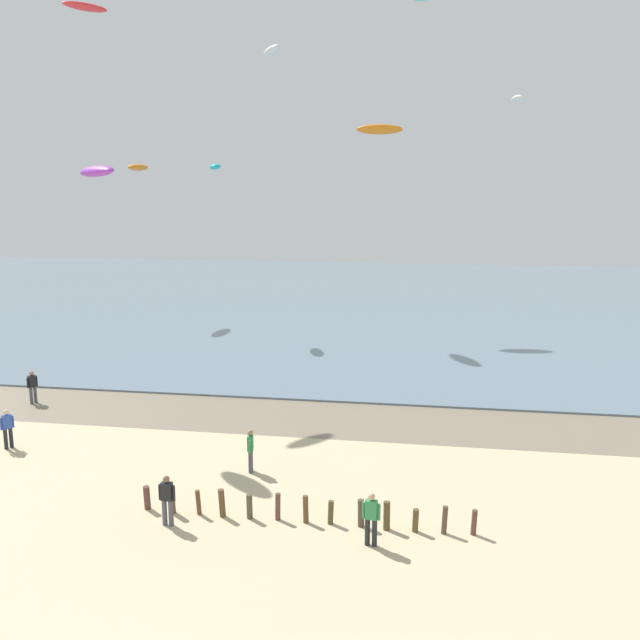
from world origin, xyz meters
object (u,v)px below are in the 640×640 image
Objects in this scene: person_nearest_camera at (250,449)px; kite_aloft_6 at (272,51)px; kite_aloft_2 at (215,167)px; kite_aloft_3 at (97,171)px; kite_aloft_7 at (380,129)px; kite_aloft_4 at (518,99)px; person_right_flank at (371,518)px; kite_aloft_0 at (138,167)px; kite_aloft_8 at (85,7)px; person_by_waterline at (33,386)px; person_mid_beach at (167,499)px; person_left_flank at (7,428)px.

kite_aloft_6 is at bearing 101.05° from person_nearest_camera.
kite_aloft_2 is 21.04m from kite_aloft_3.
kite_aloft_6 is (3.59, 3.66, 8.81)m from kite_aloft_2.
kite_aloft_7 is at bearing -72.97° from kite_aloft_3.
person_right_flank is at bearing 161.00° from kite_aloft_4.
kite_aloft_0 is at bearing -10.39° from kite_aloft_7.
kite_aloft_4 reaches higher than kite_aloft_7.
kite_aloft_8 is (-24.79, -8.66, 4.30)m from kite_aloft_4.
kite_aloft_3 is at bearing -12.80° from kite_aloft_2.
kite_aloft_0 reaches higher than person_by_waterline.
kite_aloft_7 reaches higher than kite_aloft_3.
kite_aloft_3 reaches higher than person_nearest_camera.
kite_aloft_3 is (9.79, -26.19, -1.23)m from kite_aloft_0.
person_mid_beach is 33.90m from kite_aloft_4.
kite_aloft_6 reaches higher than kite_aloft_2.
kite_aloft_4 is at bearing -98.02° from kite_aloft_3.
kite_aloft_6 is at bearing 15.92° from kite_aloft_8.
person_mid_beach is 10.56m from person_left_flank.
person_mid_beach is at bearing -109.12° from person_nearest_camera.
kite_aloft_8 reaches higher than person_nearest_camera.
person_right_flank is 32.47m from kite_aloft_8.
kite_aloft_0 reaches higher than kite_aloft_3.
kite_aloft_6 reaches higher than kite_aloft_3.
kite_aloft_7 reaches higher than person_right_flank.
person_mid_beach and person_left_flank have the same top height.
person_nearest_camera is 10.76m from person_left_flank.
kite_aloft_3 is 13.98m from kite_aloft_8.
kite_aloft_8 is at bearing -22.13° from kite_aloft_3.
kite_aloft_3 is at bearing 125.42° from person_mid_beach.
kite_aloft_6 reaches higher than kite_aloft_4.
kite_aloft_3 is (1.35, -20.97, -1.03)m from kite_aloft_2.
kite_aloft_8 is (-15.46, -15.72, 5.40)m from kite_aloft_7.
person_nearest_camera is 4.77m from person_mid_beach.
person_by_waterline is 0.67× the size of kite_aloft_2.
kite_aloft_3 is 27.38m from kite_aloft_7.
kite_aloft_8 is (-12.78, 13.66, 19.96)m from person_nearest_camera.
kite_aloft_2 is at bearing 110.57° from kite_aloft_6.
kite_aloft_6 is 0.97× the size of kite_aloft_7.
kite_aloft_4 is (29.72, -8.31, 3.78)m from kite_aloft_0.
kite_aloft_8 is (-3.51, -11.75, 8.29)m from kite_aloft_2.
person_by_waterline is at bearing 18.65° from kite_aloft_3.
kite_aloft_3 is at bearing 60.10° from kite_aloft_7.
person_right_flank is at bearing -175.17° from kite_aloft_3.
kite_aloft_6 is (12.04, -1.56, 8.61)m from kite_aloft_0.
kite_aloft_7 reaches higher than person_nearest_camera.
person_nearest_camera is 0.53× the size of kite_aloft_0.
kite_aloft_0 is 31.09m from kite_aloft_4.
kite_aloft_3 is 1.35× the size of kite_aloft_4.
kite_aloft_3 is at bearing 21.76° from kite_aloft_0.
person_by_waterline is at bearing -28.37° from kite_aloft_2.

